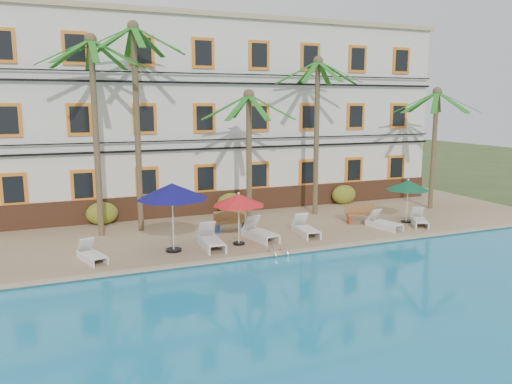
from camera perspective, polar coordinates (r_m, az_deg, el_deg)
name	(u,v)px	position (r m, az deg, el deg)	size (l,w,h in m)	color
ground	(289,251)	(20.62, 3.83, -6.79)	(100.00, 100.00, 0.00)	#384C23
pool_deck	(246,222)	(25.02, -1.16, -3.45)	(30.00, 12.00, 0.25)	tan
swimming_pool	(398,315)	(14.98, 15.87, -13.40)	(26.00, 12.00, 0.20)	#1886B8
pool_coping	(299,251)	(19.77, 4.98, -6.70)	(30.00, 0.35, 0.06)	tan
hotel_building	(215,114)	(29.05, -4.73, 8.85)	(25.40, 6.44, 10.22)	silver
palm_a	(95,109)	(22.37, -17.97, 8.99)	(4.50, 4.50, 8.59)	brown
palm_b	(136,101)	(22.80, -13.55, 10.12)	(4.50, 4.50, 9.23)	brown
palm_c	(249,137)	(23.14, -0.81, 6.30)	(4.50, 4.50, 6.38)	brown
palm_d	(317,114)	(25.84, 6.98, 8.83)	(4.50, 4.50, 8.08)	brown
palm_e	(435,130)	(28.88, 19.77, 6.73)	(4.50, 4.50, 6.60)	brown
shrub_left	(102,213)	(24.96, -17.19, -2.35)	(1.50, 0.90, 1.10)	#2D5B1A
shrub_mid	(231,203)	(26.26, -2.93, -1.31)	(1.50, 0.90, 1.10)	#2D5B1A
shrub_right	(344,195)	(29.21, 10.00, -0.29)	(1.50, 0.90, 1.10)	#2D5B1A
umbrella_blue	(172,192)	(19.47, -9.57, 0.05)	(2.79, 2.79, 2.79)	black
umbrella_red	(239,200)	(20.26, -2.00, -0.93)	(2.18, 2.18, 2.19)	black
umbrella_green	(408,185)	(25.18, 16.98, 0.73)	(2.14, 2.14, 2.15)	black
lounger_a	(92,254)	(19.48, -18.27, -6.75)	(1.06, 1.76, 0.78)	silver
lounger_b	(211,240)	(20.24, -5.19, -5.47)	(0.80, 2.07, 0.97)	silver
lounger_c	(259,232)	(21.34, 0.39, -4.63)	(1.10, 2.11, 0.95)	silver
lounger_d	(305,228)	(22.17, 5.66, -4.17)	(0.82, 1.94, 0.89)	silver
lounger_e	(383,223)	(23.96, 14.36, -3.40)	(1.02, 1.86, 0.83)	silver
lounger_f	(419,220)	(25.10, 18.13, -3.01)	(1.36, 1.78, 0.81)	silver
bench_left	(230,221)	(22.71, -2.96, -3.32)	(1.51, 0.51, 0.93)	olive
bench_right	(362,213)	(24.78, 11.98, -2.40)	(1.57, 0.87, 0.93)	olive
pool_ladder	(278,255)	(19.29, 2.57, -7.19)	(0.54, 0.74, 0.74)	silver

